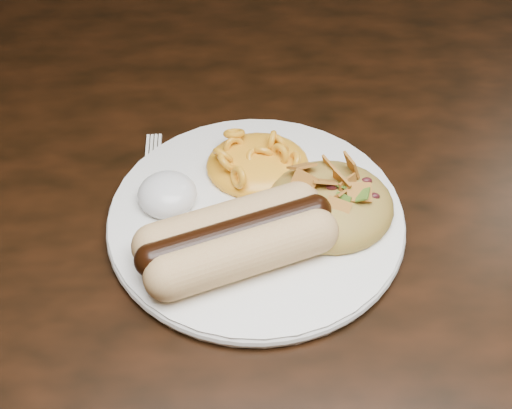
{
  "coord_description": "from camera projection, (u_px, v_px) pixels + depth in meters",
  "views": [
    {
      "loc": [
        -0.1,
        -0.54,
        1.16
      ],
      "look_at": [
        -0.09,
        -0.17,
        0.77
      ],
      "focal_mm": 50.0,
      "sensor_mm": 36.0,
      "label": 1
    }
  ],
  "objects": [
    {
      "name": "mac_and_cheese",
      "position": [
        258.0,
        154.0,
        0.57
      ],
      "size": [
        0.1,
        0.09,
        0.03
      ],
      "primitive_type": "ellipsoid",
      "rotation": [
        0.0,
        0.0,
        0.19
      ],
      "color": "#FFAC33",
      "rests_on": "plate"
    },
    {
      "name": "taco_salad",
      "position": [
        331.0,
        196.0,
        0.54
      ],
      "size": [
        0.1,
        0.09,
        0.04
      ],
      "rotation": [
        0.0,
        0.0,
        -0.07
      ],
      "color": "#CB5B2C",
      "rests_on": "plate"
    },
    {
      "name": "hotdog",
      "position": [
        236.0,
        238.0,
        0.51
      ],
      "size": [
        0.13,
        0.1,
        0.03
      ],
      "rotation": [
        0.0,
        0.0,
        0.34
      ],
      "color": "#DCCD81",
      "rests_on": "plate"
    },
    {
      "name": "fork",
      "position": [
        149.0,
        202.0,
        0.57
      ],
      "size": [
        0.06,
        0.12,
        0.0
      ],
      "primitive_type": "cube",
      "rotation": [
        0.0,
        0.0,
        -0.36
      ],
      "color": "white",
      "rests_on": "table"
    },
    {
      "name": "plate",
      "position": [
        256.0,
        219.0,
        0.55
      ],
      "size": [
        0.3,
        0.3,
        0.01
      ],
      "primitive_type": "cylinder",
      "rotation": [
        0.0,
        0.0,
        0.41
      ],
      "color": "white",
      "rests_on": "table"
    },
    {
      "name": "table",
      "position": [
        330.0,
        159.0,
        0.75
      ],
      "size": [
        1.6,
        0.9,
        0.75
      ],
      "color": "black",
      "rests_on": "floor"
    },
    {
      "name": "sour_cream",
      "position": [
        167.0,
        189.0,
        0.55
      ],
      "size": [
        0.05,
        0.05,
        0.03
      ],
      "primitive_type": "ellipsoid",
      "rotation": [
        0.0,
        0.0,
        -0.02
      ],
      "color": "silver",
      "rests_on": "plate"
    }
  ]
}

